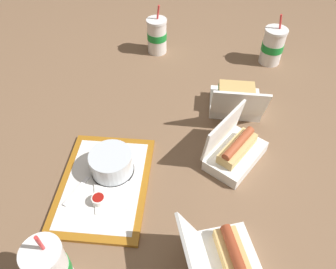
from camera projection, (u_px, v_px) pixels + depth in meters
The scene contains 12 objects.
ground_plane at pixel (170, 136), 1.12m from camera, with size 3.20×3.20×0.00m, color brown.
food_tray at pixel (104, 184), 0.98m from camera, with size 0.40×0.30×0.01m.
cake_container at pixel (112, 163), 0.98m from camera, with size 0.13×0.13×0.07m.
ketchup_cup at pixel (99, 200), 0.92m from camera, with size 0.04×0.04×0.02m.
napkin_stack at pixel (112, 196), 0.94m from camera, with size 0.10×0.10×0.00m, color white.
plastic_fork at pixel (77, 191), 0.95m from camera, with size 0.11×0.01×0.01m, color white.
clamshell_hotdog_center at pixel (235, 151), 1.02m from camera, with size 0.24×0.21×0.16m.
clamshell_sandwich_front at pixel (236, 100), 1.18m from camera, with size 0.22×0.20×0.17m.
clamshell_hotdog_back at pixel (228, 261), 0.78m from camera, with size 0.24×0.24×0.16m.
soda_cup_back at pixel (51, 268), 0.73m from camera, with size 0.09×0.09×0.23m.
soda_cup_right at pixel (273, 46), 1.37m from camera, with size 0.09×0.09×0.21m.
soda_cup_left at pixel (157, 36), 1.43m from camera, with size 0.09×0.09×0.21m.
Camera 1 is at (-0.76, -0.14, 0.82)m, focal length 35.00 mm.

